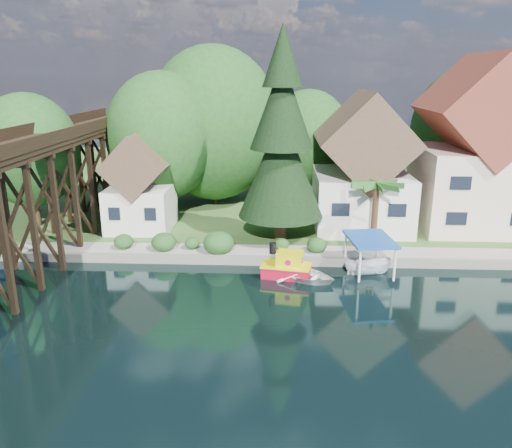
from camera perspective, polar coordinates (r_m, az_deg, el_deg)
The scene contains 15 objects.
ground at distance 27.58m, azimuth 1.91°, elevation -10.83°, with size 140.00×140.00×0.00m, color black.
bank at distance 59.75m, azimuth 2.41°, elevation 4.76°, with size 140.00×52.00×0.50m, color #304B1E.
seawall at distance 34.95m, azimuth 8.70°, elevation -4.29°, with size 60.00×0.40×0.62m, color slate.
promenade at distance 36.34m, azimuth 11.66°, elevation -3.23°, with size 50.00×2.60×0.06m, color gray.
trestle_bridge at distance 34.57m, azimuth -25.45°, elevation 2.75°, with size 4.12×44.18×9.30m.
house_left at distance 41.68m, azimuth 12.04°, elevation 5.91°, with size 7.64×8.64×11.02m.
house_center at distance 44.30m, azimuth 23.69°, elevation 7.18°, with size 8.65×9.18×13.89m.
shed at distance 41.49m, azimuth -13.13°, elevation 3.94°, with size 5.09×5.40×7.85m.
bg_trees at distance 46.00m, azimuth 3.67°, elevation 9.97°, with size 49.90×13.30×10.57m.
shrubs at distance 35.94m, azimuth -5.20°, elevation -1.99°, with size 15.76×2.47×1.70m.
conifer at distance 36.83m, azimuth 2.94°, elevation 9.45°, with size 6.37×6.37×15.69m.
palm_tree at distance 36.64m, azimuth 13.64°, elevation 4.14°, with size 4.14×4.14×5.19m.
tugboat at distance 32.71m, azimuth 3.58°, elevation -4.90°, with size 3.46×2.31×2.32m.
boat_white_a at distance 32.44m, azimuth 5.66°, elevation -5.68°, with size 2.87×4.02×0.83m, color white.
boat_canopy at distance 33.67m, azimuth 12.77°, elevation -3.92°, with size 3.33×4.28×2.55m.
Camera 1 is at (0.25, -24.40, 12.85)m, focal length 35.00 mm.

